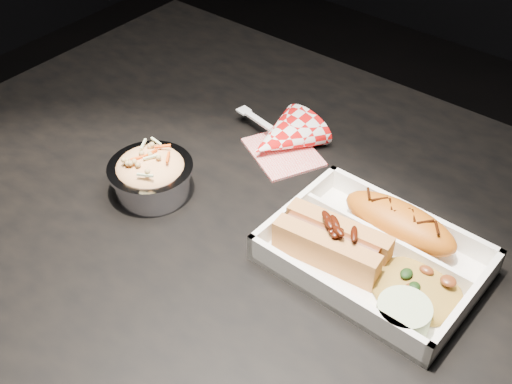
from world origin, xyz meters
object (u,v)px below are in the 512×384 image
at_px(dining_table, 288,271).
at_px(foil_coleslaw_cup, 151,173).
at_px(fried_pastry, 399,223).
at_px(food_tray, 374,258).
at_px(napkin_fork, 282,138).
at_px(hotdog, 332,240).

height_order(dining_table, foil_coleslaw_cup, foil_coleslaw_cup).
xyz_separation_m(fried_pastry, foil_coleslaw_cup, (-0.31, -0.13, 0.00)).
bearing_deg(foil_coleslaw_cup, fried_pastry, 22.70).
relative_size(food_tray, foil_coleslaw_cup, 2.19).
height_order(food_tray, napkin_fork, napkin_fork).
bearing_deg(dining_table, fried_pastry, 27.44).
relative_size(dining_table, napkin_fork, 6.73).
height_order(food_tray, hotdog, hotdog).
distance_m(food_tray, napkin_fork, 0.26).
bearing_deg(food_tray, napkin_fork, 153.93).
bearing_deg(fried_pastry, napkin_fork, 164.51).
bearing_deg(hotdog, napkin_fork, 135.59).
xyz_separation_m(fried_pastry, napkin_fork, (-0.23, 0.06, -0.01)).
distance_m(food_tray, fried_pastry, 0.06).
height_order(fried_pastry, napkin_fork, napkin_fork).
distance_m(dining_table, napkin_fork, 0.20).
xyz_separation_m(dining_table, hotdog, (0.08, -0.02, 0.12)).
distance_m(fried_pastry, hotdog, 0.09).
bearing_deg(dining_table, food_tray, 3.91).
relative_size(dining_table, hotdog, 8.46).
height_order(hotdog, napkin_fork, napkin_fork).
height_order(hotdog, foil_coleslaw_cup, foil_coleslaw_cup).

